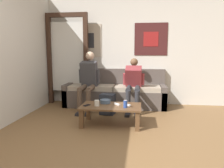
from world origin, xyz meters
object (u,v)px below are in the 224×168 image
at_px(game_controller_near_left, 117,104).
at_px(cell_phone, 87,105).
at_px(ceramic_bowl, 105,101).
at_px(coffee_table, 111,109).
at_px(pillar_candle, 97,103).
at_px(couch, 115,94).
at_px(backpack, 107,105).
at_px(person_seated_adult, 88,79).
at_px(person_seated_teen, 133,82).
at_px(drink_can_blue, 125,104).
at_px(game_controller_near_right, 127,105).

bearing_deg(game_controller_near_left, cell_phone, -165.67).
height_order(ceramic_bowl, game_controller_near_left, ceramic_bowl).
height_order(coffee_table, pillar_candle, pillar_candle).
height_order(couch, backpack, couch).
relative_size(game_controller_near_left, cell_phone, 0.84).
bearing_deg(game_controller_near_left, person_seated_adult, 128.73).
bearing_deg(person_seated_adult, pillar_candle, -69.05).
bearing_deg(person_seated_teen, cell_phone, -125.23).
distance_m(person_seated_teen, drink_can_blue, 1.14).
relative_size(person_seated_adult, game_controller_near_right, 9.08).
xyz_separation_m(coffee_table, game_controller_near_right, (0.28, 0.03, 0.07)).
bearing_deg(pillar_candle, ceramic_bowl, 62.55).
bearing_deg(person_seated_teen, game_controller_near_right, -94.15).
distance_m(person_seated_adult, game_controller_near_right, 1.34).
distance_m(person_seated_adult, pillar_candle, 1.15).
xyz_separation_m(couch, backpack, (-0.07, -0.72, -0.09)).
xyz_separation_m(backpack, game_controller_near_right, (0.43, -0.59, 0.16)).
bearing_deg(pillar_candle, couch, 84.25).
bearing_deg(backpack, person_seated_teen, 37.04).
relative_size(couch, game_controller_near_right, 16.67).
relative_size(person_seated_adult, backpack, 3.05).
xyz_separation_m(drink_can_blue, cell_phone, (-0.66, 0.05, -0.06)).
xyz_separation_m(person_seated_adult, backpack, (0.47, -0.35, -0.48)).
distance_m(person_seated_adult, drink_can_blue, 1.43).
height_order(couch, game_controller_near_right, couch).
bearing_deg(person_seated_teen, backpack, -142.96).
bearing_deg(coffee_table, game_controller_near_right, 6.84).
xyz_separation_m(person_seated_teen, game_controller_near_right, (-0.07, -0.97, -0.25)).
bearing_deg(game_controller_near_left, person_seated_teen, 75.23).
relative_size(person_seated_teen, pillar_candle, 9.82).
relative_size(coffee_table, person_seated_teen, 0.92).
bearing_deg(coffee_table, cell_phone, -170.79).
relative_size(coffee_table, ceramic_bowl, 5.33).
bearing_deg(game_controller_near_left, pillar_candle, -158.72).
xyz_separation_m(couch, ceramic_bowl, (-0.03, -1.19, 0.09)).
bearing_deg(coffee_table, ceramic_bowl, 129.69).
bearing_deg(game_controller_near_right, ceramic_bowl, 163.91).
bearing_deg(backpack, cell_phone, -109.96).
distance_m(ceramic_bowl, drink_can_blue, 0.46).
relative_size(couch, cell_phone, 15.28).
bearing_deg(drink_can_blue, coffee_table, 155.26).
xyz_separation_m(person_seated_teen, pillar_candle, (-0.58, -1.07, -0.21)).
distance_m(person_seated_adult, game_controller_near_left, 1.21).
height_order(person_seated_teen, backpack, person_seated_teen).
bearing_deg(couch, person_seated_teen, -37.59).
relative_size(person_seated_teen, drink_can_blue, 8.95).
relative_size(game_controller_near_right, cell_phone, 0.92).
xyz_separation_m(drink_can_blue, game_controller_near_left, (-0.16, 0.18, -0.05)).
height_order(ceramic_bowl, game_controller_near_right, ceramic_bowl).
xyz_separation_m(backpack, cell_phone, (-0.25, -0.69, 0.15)).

